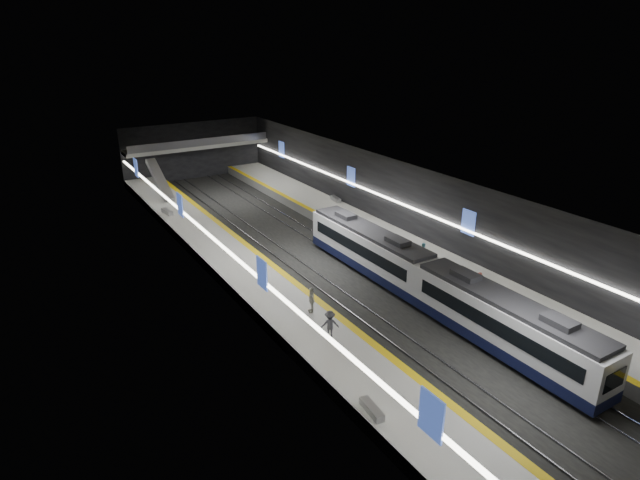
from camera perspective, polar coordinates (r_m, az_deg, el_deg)
ground at (r=49.67m, az=0.32°, el=-2.36°), size 70.00×70.00×0.00m
ceiling at (r=46.97m, az=0.34°, el=6.59°), size 20.00×70.00×0.04m
wall_left at (r=44.07m, az=-10.79°, el=-0.34°), size 0.04×70.00×8.00m
wall_right at (r=53.84m, az=9.44°, el=3.84°), size 0.04×70.00×8.00m
wall_back at (r=79.01m, az=-13.34°, el=9.27°), size 20.00×0.04×8.00m
platform_left at (r=46.31m, az=-7.61°, el=-3.75°), size 5.00×70.00×1.00m
tile_surface_left at (r=46.09m, az=-7.64°, el=-3.18°), size 5.00×70.00×0.02m
tactile_strip_left at (r=46.92m, az=-5.19°, el=-2.59°), size 0.60×70.00×0.02m
platform_right at (r=53.50m, az=7.17°, el=-0.14°), size 5.00×70.00×1.00m
tile_surface_right at (r=53.31m, az=7.20°, el=0.37°), size 5.00×70.00×0.02m
tactile_strip_right at (r=52.04m, az=5.29°, el=-0.08°), size 0.60×70.00×0.02m
rails at (r=49.64m, az=0.32°, el=-2.29°), size 6.52×70.00×0.12m
train at (r=42.05m, az=11.39°, el=-4.19°), size 2.69×30.04×3.60m
ad_posters at (r=48.81m, az=-0.28°, el=2.88°), size 19.94×53.50×2.20m
cove_light_left at (r=44.21m, az=-10.53°, el=-0.53°), size 0.25×68.60×0.12m
cove_light_right at (r=53.78m, az=9.26°, el=3.60°), size 0.25×68.60×0.12m
mezzanine_bridge at (r=76.87m, az=-12.90°, el=9.76°), size 20.00×3.00×1.50m
escalator at (r=68.81m, az=-16.73°, el=6.18°), size 1.20×7.50×3.92m
bench_left_near at (r=30.16m, az=5.54°, el=-17.54°), size 0.73×1.92×0.46m
bench_left_far at (r=61.76m, az=-15.99°, el=2.92°), size 0.82×2.01×0.48m
bench_right_far at (r=63.87m, az=1.68°, el=4.38°), size 0.76×1.96×0.47m
passenger_right_a at (r=43.31m, az=16.63°, el=-4.39°), size 0.52×0.70×1.75m
passenger_right_b at (r=48.10m, az=10.98°, el=-1.24°), size 1.01×0.94×1.65m
passenger_left_a at (r=38.85m, az=-0.92°, el=-6.40°), size 0.84×1.22×1.92m
passenger_left_b at (r=35.86m, az=1.06°, el=-8.98°), size 1.42×1.15×1.92m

